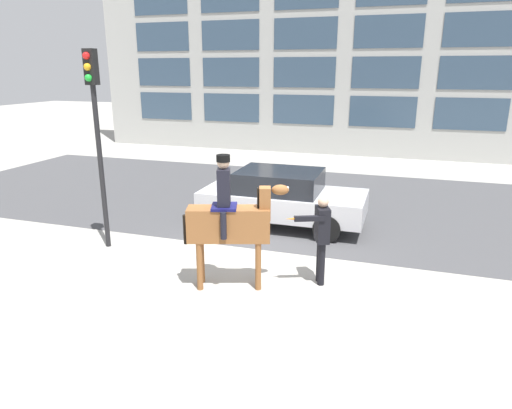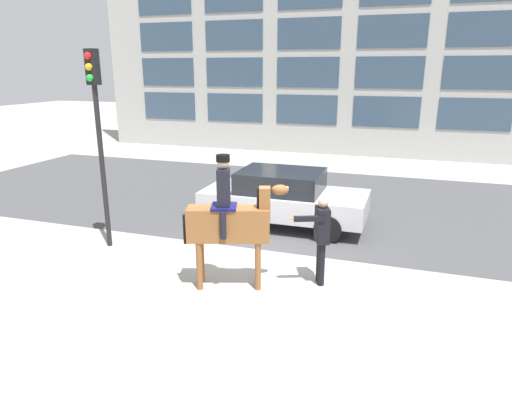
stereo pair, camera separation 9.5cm
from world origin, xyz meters
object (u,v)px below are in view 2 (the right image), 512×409
(pedestrian_bystander, at_px, (321,234))
(traffic_light, at_px, (97,120))
(street_car_near_lane, at_px, (283,197))
(mounted_horse_lead, at_px, (230,220))

(pedestrian_bystander, xyz_separation_m, traffic_light, (-4.95, 0.36, 1.87))
(pedestrian_bystander, xyz_separation_m, street_car_near_lane, (-1.55, 3.05, -0.25))
(mounted_horse_lead, bearing_deg, street_car_near_lane, 72.10)
(mounted_horse_lead, relative_size, pedestrian_bystander, 1.46)
(mounted_horse_lead, relative_size, traffic_light, 0.58)
(mounted_horse_lead, height_order, traffic_light, traffic_light)
(pedestrian_bystander, relative_size, street_car_near_lane, 0.41)
(mounted_horse_lead, distance_m, street_car_near_lane, 3.71)
(traffic_light, bearing_deg, mounted_horse_lead, -15.97)
(pedestrian_bystander, bearing_deg, street_car_near_lane, -85.04)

